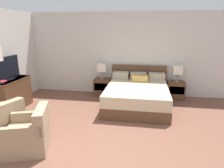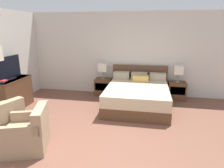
{
  "view_description": "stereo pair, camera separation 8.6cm",
  "coord_description": "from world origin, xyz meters",
  "px_view_note": "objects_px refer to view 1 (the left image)",
  "views": [
    {
      "loc": [
        0.73,
        -2.6,
        2.03
      ],
      "look_at": [
        -0.03,
        1.97,
        0.75
      ],
      "focal_mm": 32.0,
      "sensor_mm": 36.0,
      "label": 1
    },
    {
      "loc": [
        0.82,
        -2.58,
        2.03
      ],
      "look_at": [
        -0.03,
        1.97,
        0.75
      ],
      "focal_mm": 32.0,
      "sensor_mm": 36.0,
      "label": 2
    }
  ],
  "objects_px": {
    "bed": "(137,95)",
    "armchair_by_window": "(1,124)",
    "nightstand_left": "(102,87)",
    "table_lamp_left": "(102,68)",
    "book_red_cover": "(0,82)",
    "nightstand_right": "(176,90)",
    "table_lamp_right": "(178,70)",
    "armchair_companion": "(30,134)",
    "book_blue_cover": "(0,81)",
    "tv": "(8,69)",
    "dresser": "(12,94)"
  },
  "relations": [
    {
      "from": "table_lamp_right",
      "to": "table_lamp_left",
      "type": "bearing_deg",
      "value": 180.0
    },
    {
      "from": "table_lamp_left",
      "to": "table_lamp_right",
      "type": "relative_size",
      "value": 1.0
    },
    {
      "from": "nightstand_right",
      "to": "book_blue_cover",
      "type": "relative_size",
      "value": 2.12
    },
    {
      "from": "nightstand_right",
      "to": "armchair_by_window",
      "type": "distance_m",
      "value": 4.59
    },
    {
      "from": "table_lamp_left",
      "to": "table_lamp_right",
      "type": "distance_m",
      "value": 2.23
    },
    {
      "from": "table_lamp_right",
      "to": "armchair_companion",
      "type": "bearing_deg",
      "value": -132.34
    },
    {
      "from": "book_red_cover",
      "to": "book_blue_cover",
      "type": "height_order",
      "value": "book_blue_cover"
    },
    {
      "from": "table_lamp_left",
      "to": "bed",
      "type": "bearing_deg",
      "value": -33.48
    },
    {
      "from": "bed",
      "to": "tv",
      "type": "distance_m",
      "value": 3.36
    },
    {
      "from": "bed",
      "to": "armchair_by_window",
      "type": "distance_m",
      "value": 3.26
    },
    {
      "from": "table_lamp_right",
      "to": "tv",
      "type": "distance_m",
      "value": 4.56
    },
    {
      "from": "book_red_cover",
      "to": "armchair_companion",
      "type": "relative_size",
      "value": 0.24
    },
    {
      "from": "nightstand_left",
      "to": "armchair_companion",
      "type": "distance_m",
      "value": 3.18
    },
    {
      "from": "dresser",
      "to": "table_lamp_left",
      "type": "bearing_deg",
      "value": 36.71
    },
    {
      "from": "armchair_by_window",
      "to": "table_lamp_right",
      "type": "bearing_deg",
      "value": 38.56
    },
    {
      "from": "book_blue_cover",
      "to": "armchair_companion",
      "type": "distance_m",
      "value": 1.97
    },
    {
      "from": "nightstand_right",
      "to": "table_lamp_left",
      "type": "relative_size",
      "value": 1.1
    },
    {
      "from": "dresser",
      "to": "book_red_cover",
      "type": "xyz_separation_m",
      "value": [
        0.01,
        -0.35,
        0.4
      ]
    },
    {
      "from": "armchair_by_window",
      "to": "table_lamp_left",
      "type": "bearing_deg",
      "value": 64.65
    },
    {
      "from": "bed",
      "to": "book_blue_cover",
      "type": "xyz_separation_m",
      "value": [
        -3.16,
        -1.15,
        0.54
      ]
    },
    {
      "from": "armchair_companion",
      "to": "bed",
      "type": "bearing_deg",
      "value": 54.05
    },
    {
      "from": "table_lamp_right",
      "to": "book_red_cover",
      "type": "bearing_deg",
      "value": -156.22
    },
    {
      "from": "table_lamp_right",
      "to": "book_red_cover",
      "type": "height_order",
      "value": "table_lamp_right"
    },
    {
      "from": "nightstand_left",
      "to": "bed",
      "type": "bearing_deg",
      "value": -33.43
    },
    {
      "from": "nightstand_left",
      "to": "book_blue_cover",
      "type": "relative_size",
      "value": 2.12
    },
    {
      "from": "nightstand_left",
      "to": "book_blue_cover",
      "type": "height_order",
      "value": "book_blue_cover"
    },
    {
      "from": "nightstand_right",
      "to": "tv",
      "type": "bearing_deg",
      "value": -160.12
    },
    {
      "from": "bed",
      "to": "table_lamp_right",
      "type": "height_order",
      "value": "table_lamp_right"
    },
    {
      "from": "nightstand_left",
      "to": "table_lamp_left",
      "type": "bearing_deg",
      "value": 90.0
    },
    {
      "from": "book_red_cover",
      "to": "bed",
      "type": "bearing_deg",
      "value": 19.92
    },
    {
      "from": "book_red_cover",
      "to": "book_blue_cover",
      "type": "bearing_deg",
      "value": 0.0
    },
    {
      "from": "nightstand_left",
      "to": "book_red_cover",
      "type": "relative_size",
      "value": 2.56
    },
    {
      "from": "book_red_cover",
      "to": "nightstand_right",
      "type": "bearing_deg",
      "value": 23.76
    },
    {
      "from": "armchair_companion",
      "to": "dresser",
      "type": "bearing_deg",
      "value": 132.31
    },
    {
      "from": "table_lamp_right",
      "to": "armchair_by_window",
      "type": "height_order",
      "value": "table_lamp_right"
    },
    {
      "from": "tv",
      "to": "book_blue_cover",
      "type": "relative_size",
      "value": 3.36
    },
    {
      "from": "dresser",
      "to": "book_blue_cover",
      "type": "relative_size",
      "value": 4.38
    },
    {
      "from": "nightstand_left",
      "to": "tv",
      "type": "xyz_separation_m",
      "value": [
        -2.05,
        -1.55,
        0.82
      ]
    },
    {
      "from": "book_red_cover",
      "to": "armchair_by_window",
      "type": "distance_m",
      "value": 1.31
    },
    {
      "from": "table_lamp_left",
      "to": "dresser",
      "type": "height_order",
      "value": "table_lamp_left"
    },
    {
      "from": "table_lamp_right",
      "to": "nightstand_left",
      "type": "bearing_deg",
      "value": -179.96
    },
    {
      "from": "armchair_by_window",
      "to": "armchair_companion",
      "type": "xyz_separation_m",
      "value": [
        0.75,
        -0.26,
        0.0
      ]
    },
    {
      "from": "dresser",
      "to": "tv",
      "type": "height_order",
      "value": "tv"
    },
    {
      "from": "table_lamp_right",
      "to": "bed",
      "type": "bearing_deg",
      "value": -146.5
    },
    {
      "from": "armchair_by_window",
      "to": "bed",
      "type": "bearing_deg",
      "value": 40.63
    },
    {
      "from": "armchair_companion",
      "to": "nightstand_right",
      "type": "bearing_deg",
      "value": 47.64
    },
    {
      "from": "table_lamp_right",
      "to": "book_blue_cover",
      "type": "distance_m",
      "value": 4.67
    },
    {
      "from": "nightstand_left",
      "to": "table_lamp_left",
      "type": "xyz_separation_m",
      "value": [
        -0.0,
        0.0,
        0.62
      ]
    },
    {
      "from": "nightstand_right",
      "to": "tv",
      "type": "xyz_separation_m",
      "value": [
        -4.29,
        -1.55,
        0.82
      ]
    },
    {
      "from": "nightstand_right",
      "to": "book_red_cover",
      "type": "distance_m",
      "value": 4.71
    }
  ]
}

